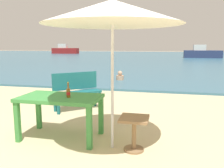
{
  "coord_description": "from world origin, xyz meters",
  "views": [
    {
      "loc": [
        1.02,
        -3.06,
        1.64
      ],
      "look_at": [
        -0.38,
        3.0,
        0.6
      ],
      "focal_mm": 37.38,
      "sensor_mm": 36.0,
      "label": 1
    }
  ],
  "objects": [
    {
      "name": "patio_umbrella",
      "position": [
        0.23,
        0.41,
        2.12
      ],
      "size": [
        2.1,
        2.1,
        2.3
      ],
      "color": "silver",
      "rests_on": "ground_plane"
    },
    {
      "name": "ground_plane",
      "position": [
        0.0,
        0.0,
        0.0
      ],
      "size": [
        120.0,
        120.0,
        0.0
      ],
      "primitive_type": "plane",
      "color": "beige"
    },
    {
      "name": "boat_fishing_trawler",
      "position": [
        -17.38,
        37.68,
        0.72
      ],
      "size": [
        4.93,
        1.34,
        1.79
      ],
      "color": "maroon",
      "rests_on": "sea_water"
    },
    {
      "name": "beer_bottle_amber",
      "position": [
        -0.57,
        0.55,
        0.85
      ],
      "size": [
        0.07,
        0.07,
        0.26
      ],
      "color": "brown",
      "rests_on": "picnic_table_green"
    },
    {
      "name": "picnic_table_green",
      "position": [
        -0.75,
        0.61,
        0.65
      ],
      "size": [
        1.4,
        0.8,
        0.76
      ],
      "color": "#3D8C42",
      "rests_on": "ground_plane"
    },
    {
      "name": "side_table_wood",
      "position": [
        0.58,
        0.38,
        0.35
      ],
      "size": [
        0.44,
        0.44,
        0.54
      ],
      "color": "olive",
      "rests_on": "ground_plane"
    },
    {
      "name": "boat_tanker",
      "position": [
        5.37,
        27.7,
        0.66
      ],
      "size": [
        4.46,
        1.22,
        1.62
      ],
      "color": "navy",
      "rests_on": "sea_water"
    },
    {
      "name": "bench_teal_center",
      "position": [
        -1.18,
        2.44,
        0.54
      ],
      "size": [
        1.13,
        1.08,
        0.95
      ],
      "color": "#196066",
      "rests_on": "ground_plane"
    },
    {
      "name": "swimmer_person",
      "position": [
        -0.98,
        7.24,
        0.24
      ],
      "size": [
        0.34,
        0.34,
        0.41
      ],
      "color": "tan",
      "rests_on": "sea_water"
    },
    {
      "name": "sea_water",
      "position": [
        0.0,
        30.0,
        0.04
      ],
      "size": [
        120.0,
        50.0,
        0.08
      ],
      "primitive_type": "cube",
      "color": "#386B84",
      "rests_on": "ground_plane"
    }
  ]
}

